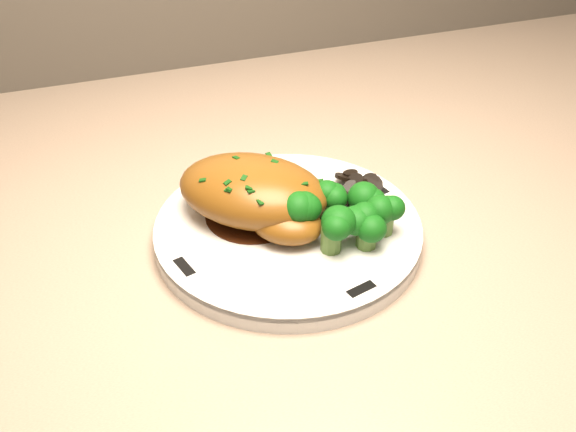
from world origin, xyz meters
name	(u,v)px	position (x,y,z in m)	size (l,w,h in m)	color
plate	(288,232)	(0.40, 1.59, 0.90)	(0.24, 0.24, 0.02)	silver
rim_accent_0	(378,188)	(0.50, 1.62, 0.91)	(0.02, 0.01, 0.00)	black
rim_accent_1	(229,172)	(0.37, 1.69, 0.91)	(0.02, 0.01, 0.00)	black
rim_accent_2	(184,267)	(0.30, 1.56, 0.91)	(0.02, 0.01, 0.00)	black
rim_accent_3	(361,289)	(0.43, 1.49, 0.91)	(0.02, 0.01, 0.00)	black
gravy_pool	(254,215)	(0.37, 1.61, 0.91)	(0.09, 0.09, 0.00)	#321509
chicken_breast	(257,194)	(0.37, 1.61, 0.94)	(0.17, 0.16, 0.05)	brown
mushroom_pile	(339,198)	(0.45, 1.61, 0.92)	(0.08, 0.06, 0.02)	black
broccoli_florets	(347,213)	(0.44, 1.56, 0.93)	(0.09, 0.07, 0.04)	#527431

